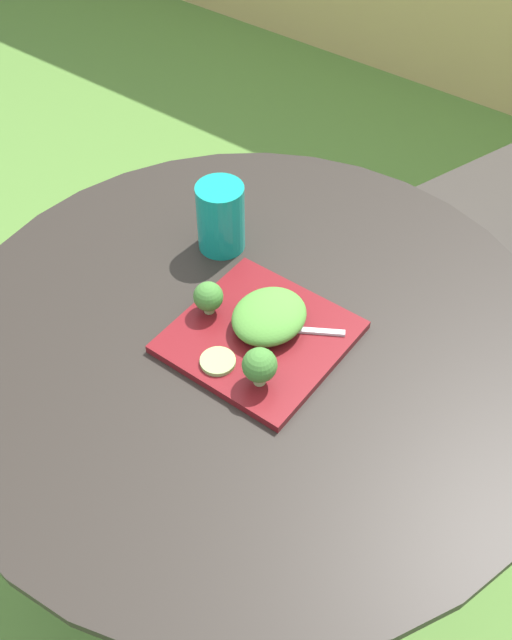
# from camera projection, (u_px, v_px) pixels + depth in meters

# --- Properties ---
(ground_plane) EXTENTS (12.00, 12.00, 0.00)m
(ground_plane) POSITION_uv_depth(u_px,v_px,m) (253.00, 548.00, 1.72)
(ground_plane) COLOR #568438
(patio_table) EXTENTS (0.99, 0.99, 0.74)m
(patio_table) POSITION_uv_depth(u_px,v_px,m) (252.00, 422.00, 1.35)
(patio_table) COLOR #28231E
(patio_table) RESTS_ON ground_plane
(salad_plate) EXTENTS (0.25, 0.25, 0.01)m
(salad_plate) POSITION_uv_depth(u_px,v_px,m) (260.00, 336.00, 1.17)
(salad_plate) COLOR maroon
(salad_plate) RESTS_ON patio_table
(drinking_glass) EXTENTS (0.08, 0.08, 0.13)m
(drinking_glass) POSITION_uv_depth(u_px,v_px,m) (221.00, 220.00, 1.28)
(drinking_glass) COLOR #149989
(drinking_glass) RESTS_ON patio_table
(fork) EXTENTS (0.14, 0.09, 0.00)m
(fork) POSITION_uv_depth(u_px,v_px,m) (286.00, 329.00, 1.16)
(fork) COLOR silver
(fork) RESTS_ON salad_plate
(lettuce_mound) EXTENTS (0.11, 0.13, 0.04)m
(lettuce_mound) POSITION_uv_depth(u_px,v_px,m) (269.00, 316.00, 1.16)
(lettuce_mound) COLOR #519338
(lettuce_mound) RESTS_ON salad_plate
(broccoli_floret_0) EXTENTS (0.05, 0.05, 0.07)m
(broccoli_floret_0) POSITION_uv_depth(u_px,v_px,m) (260.00, 366.00, 1.07)
(broccoli_floret_0) COLOR #99B770
(broccoli_floret_0) RESTS_ON salad_plate
(broccoli_floret_1) EXTENTS (0.05, 0.05, 0.06)m
(broccoli_floret_1) POSITION_uv_depth(u_px,v_px,m) (208.00, 297.00, 1.17)
(broccoli_floret_1) COLOR #99B770
(broccoli_floret_1) RESTS_ON salad_plate
(cucumber_slice_0) EXTENTS (0.05, 0.05, 0.01)m
(cucumber_slice_0) POSITION_uv_depth(u_px,v_px,m) (217.00, 361.00, 1.12)
(cucumber_slice_0) COLOR #8EB766
(cucumber_slice_0) RESTS_ON salad_plate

